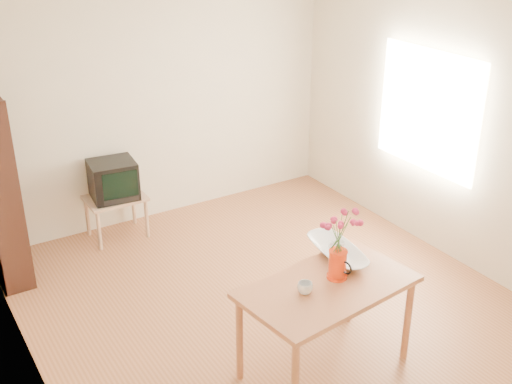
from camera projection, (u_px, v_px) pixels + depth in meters
room at (278, 170)px, 5.16m from camera, size 4.50×4.50×4.50m
table at (327, 295)px, 4.68m from camera, size 1.35×0.88×0.75m
tv_stand at (115, 203)px, 6.71m from camera, size 0.60×0.45×0.46m
pitcher at (337, 265)px, 4.68m from camera, size 0.15×0.23×0.23m
flowers at (340, 229)px, 4.55m from camera, size 0.26×0.26×0.37m
mug at (305, 288)px, 4.52m from camera, size 0.15×0.15×0.09m
bowl at (338, 232)px, 4.94m from camera, size 0.49×0.49×0.41m
teacup_a at (334, 238)px, 4.94m from camera, size 0.08×0.08×0.06m
teacup_b at (341, 235)px, 4.99m from camera, size 0.09×0.09×0.06m
television at (113, 179)px, 6.61m from camera, size 0.50×0.47×0.40m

